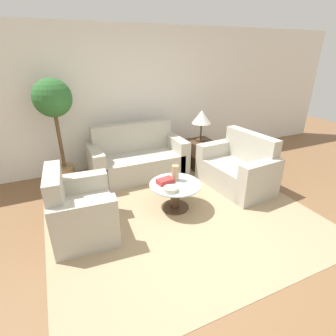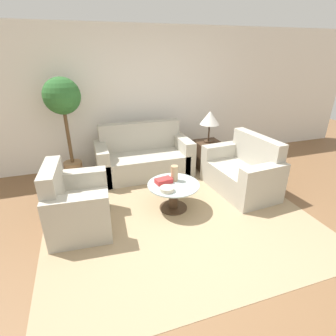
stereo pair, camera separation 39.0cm
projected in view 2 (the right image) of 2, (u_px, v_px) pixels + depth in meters
name	position (u px, v px, depth m)	size (l,w,h in m)	color
ground_plane	(199.00, 243.00, 3.19)	(14.00, 14.00, 0.00)	brown
wall_back	(142.00, 98.00, 5.12)	(10.00, 0.06, 2.60)	white
rug	(173.00, 208.00, 3.91)	(3.59, 3.53, 0.01)	tan
sofa_main	(144.00, 158.00, 4.92)	(1.72, 0.80, 0.94)	#B2AD9E
armchair	(75.00, 207.00, 3.38)	(0.80, 0.98, 0.90)	#B2AD9E
loveseat	(243.00, 173.00, 4.33)	(0.86, 1.31, 0.92)	#B2AD9E
coffee_table	(173.00, 193.00, 3.81)	(0.75, 0.75, 0.40)	#422D1E
side_table	(207.00, 155.00, 5.17)	(0.48, 0.48, 0.54)	#422D1E
table_lamp	(210.00, 118.00, 4.87)	(0.37, 0.37, 0.60)	#422D1E
potted_plant	(64.00, 107.00, 4.32)	(0.60, 0.60, 1.78)	#93704C
vase	(174.00, 173.00, 3.80)	(0.11, 0.11, 0.23)	tan
bowl	(167.00, 189.00, 3.55)	(0.19, 0.19, 0.06)	beige
book_stack	(164.00, 181.00, 3.77)	(0.26, 0.18, 0.07)	#BC3333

